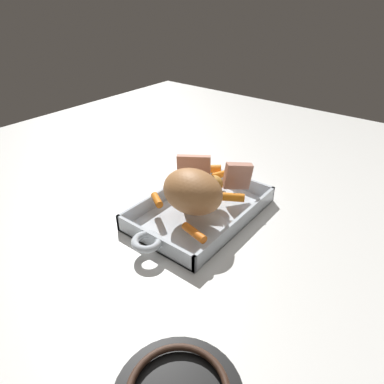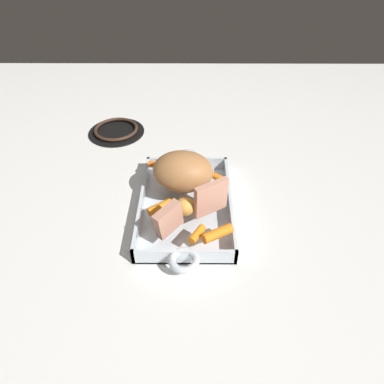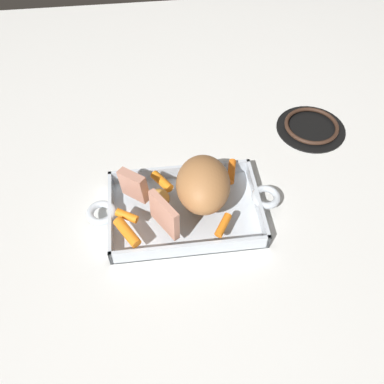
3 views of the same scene
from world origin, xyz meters
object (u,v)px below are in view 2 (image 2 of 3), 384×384
Objects in this scene: roast_slice_thin at (211,198)px; baby_carrot_short at (217,233)px; potato_corner at (185,206)px; roast_slice_outer at (168,219)px; baby_carrot_southwest at (160,207)px; baby_carrot_southeast at (160,166)px; pork_roast at (183,171)px; baby_carrot_long at (215,176)px; stove_burner_rear at (116,130)px; roasting_dish at (186,206)px; baby_carrot_center_left at (197,234)px.

baby_carrot_short is (-0.08, -0.01, -0.03)m from roast_slice_thin.
roast_slice_outer is at bearing 147.28° from potato_corner.
baby_carrot_southwest is 0.06m from potato_corner.
potato_corner is (-0.01, -0.06, 0.01)m from baby_carrot_southwest.
baby_carrot_southeast is 0.18m from potato_corner.
potato_corner is (0.07, 0.07, 0.01)m from baby_carrot_short.
pork_roast is 3.19× the size of potato_corner.
roast_slice_thin is at bearing 172.01° from baby_carrot_long.
roast_slice_outer is 0.36× the size of stove_burner_rear.
baby_carrot_long is at bearing -48.61° from baby_carrot_southwest.
baby_carrot_southeast is at bearing 31.27° from roasting_dish.
baby_carrot_center_left is at bearing -133.44° from baby_carrot_southwest.
roasting_dish is 0.08m from baby_carrot_southwest.
roasting_dish is at bearing -18.01° from roast_slice_outer.
roasting_dish is 9.30× the size of potato_corner.
baby_carrot_southwest reaches higher than stove_burner_rear.
baby_carrot_southeast is at bearing -146.21° from stove_burner_rear.
baby_carrot_southwest is at bearing -175.80° from baby_carrot_southeast.
roast_slice_thin is 1.56× the size of baby_carrot_long.
pork_roast reaches higher than baby_carrot_center_left.
roasting_dish reaches higher than stove_burner_rear.
baby_carrot_long is (0.18, -0.11, -0.02)m from roast_slice_outer.
baby_carrot_southwest is at bearing 57.73° from baby_carrot_short.
roasting_dish is at bearing 134.05° from baby_carrot_long.
baby_carrot_center_left is (-0.08, 0.03, -0.03)m from roast_slice_thin.
baby_carrot_center_left is 0.20m from baby_carrot_long.
stove_burner_rear is (0.29, 0.31, -0.04)m from baby_carrot_long.
pork_roast reaches higher than potato_corner.
roast_slice_outer is 0.23m from baby_carrot_southeast.
roast_slice_thin is at bearing 8.66° from baby_carrot_short.
roast_slice_thin reaches higher than potato_corner.
potato_corner is (-0.05, 0.00, 0.05)m from roasting_dish.
baby_carrot_short is 0.39× the size of stove_burner_rear.
roasting_dish is 6.70× the size of baby_carrot_southeast.
potato_corner is at bearing 96.58° from roast_slice_thin.
roast_slice_outer is at bearing 72.59° from baby_carrot_center_left.
baby_carrot_southeast is 0.26m from baby_carrot_center_left.
roasting_dish is at bearing -169.92° from pork_roast.
roast_slice_thin is at bearing -91.16° from baby_carrot_southwest.
stove_burner_rear is (0.41, 0.29, -0.07)m from roast_slice_thin.
baby_carrot_center_left is at bearing 89.68° from baby_carrot_short.
baby_carrot_long is (0.03, -0.08, -0.04)m from pork_roast.
baby_carrot_southeast is at bearing 30.07° from baby_carrot_short.
roast_slice_thin is 1.73× the size of baby_carrot_center_left.
stove_burner_rear is at bearing 23.22° from roast_slice_outer.
baby_carrot_short is (-0.20, 0.00, 0.00)m from baby_carrot_long.
baby_carrot_long is at bearing -45.95° from roasting_dish.
roast_slice_thin is 1.18× the size of baby_carrot_short.
baby_carrot_center_left is at bearing -107.41° from roast_slice_outer.
baby_carrot_center_left is at bearing -158.79° from potato_corner.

